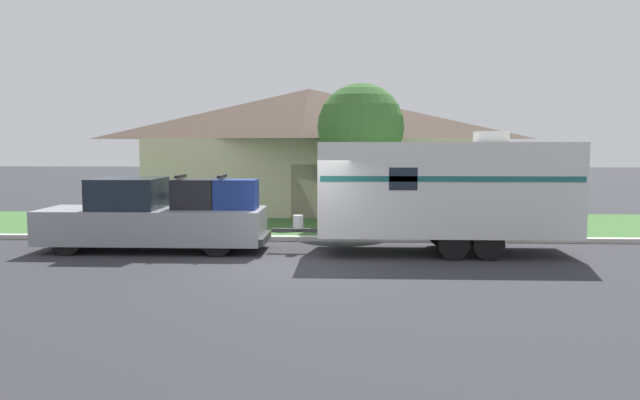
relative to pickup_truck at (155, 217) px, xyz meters
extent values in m
plane|color=#2D2D33|center=(4.02, -1.92, -0.91)|extent=(120.00, 120.00, 0.00)
cube|color=beige|center=(4.02, 1.83, -0.84)|extent=(80.00, 0.30, 0.14)
cube|color=#3D6B33|center=(4.02, 5.48, -0.89)|extent=(80.00, 7.00, 0.03)
cube|color=beige|center=(3.57, 10.44, 0.64)|extent=(12.73, 6.61, 3.09)
pyramid|color=#4C3D33|center=(3.57, 10.44, 3.25)|extent=(13.75, 7.14, 2.14)
cube|color=#4C3828|center=(3.57, 7.16, 0.14)|extent=(1.00, 0.06, 2.10)
cylinder|color=black|center=(-2.09, -0.79, -0.48)|extent=(0.85, 0.28, 0.85)
cylinder|color=black|center=(-2.09, 0.79, -0.48)|extent=(0.85, 0.28, 0.85)
cylinder|color=black|center=(1.86, -0.79, -0.48)|extent=(0.85, 0.28, 0.85)
cylinder|color=black|center=(1.86, 0.79, -0.48)|extent=(0.85, 0.28, 0.85)
cube|color=gray|center=(-1.34, 0.00, -0.22)|extent=(3.42, 1.93, 0.91)
cube|color=#19232D|center=(-0.73, 0.00, 0.66)|extent=(1.78, 1.78, 0.83)
cube|color=gray|center=(1.65, 0.00, -0.22)|extent=(2.57, 1.93, 0.91)
cube|color=#333333|center=(3.00, 0.00, -0.55)|extent=(0.12, 1.74, 0.20)
cube|color=black|center=(1.09, 0.00, 0.64)|extent=(1.15, 0.81, 0.80)
cube|color=black|center=(0.72, 0.00, 1.12)|extent=(0.10, 0.89, 0.08)
cube|color=navy|center=(2.22, 0.00, 0.64)|extent=(1.15, 0.81, 0.80)
cube|color=black|center=(1.85, 0.00, 1.12)|extent=(0.10, 0.89, 0.08)
cylinder|color=black|center=(7.89, -1.05, -0.51)|extent=(0.78, 0.22, 0.78)
cylinder|color=black|center=(7.89, 1.05, -0.51)|extent=(0.78, 0.22, 0.78)
cylinder|color=black|center=(8.75, -1.05, -0.51)|extent=(0.78, 0.22, 0.78)
cylinder|color=black|center=(8.75, 1.05, -0.51)|extent=(0.78, 0.22, 0.78)
cube|color=silver|center=(7.79, 0.00, 0.83)|extent=(6.63, 2.38, 2.42)
cube|color=#1E6660|center=(7.79, -1.19, 1.14)|extent=(6.49, 0.01, 0.14)
cube|color=#383838|center=(3.83, 0.00, -0.33)|extent=(1.29, 0.12, 0.10)
cylinder|color=silver|center=(3.90, 0.00, -0.10)|extent=(0.28, 0.28, 0.36)
cube|color=silver|center=(8.98, 0.00, 2.18)|extent=(0.80, 0.68, 0.28)
cube|color=#19232D|center=(6.59, -1.19, 1.14)|extent=(0.70, 0.01, 0.56)
cylinder|color=brown|center=(0.68, 2.40, -0.31)|extent=(0.09, 0.09, 1.19)
cube|color=black|center=(0.68, 2.40, 0.39)|extent=(0.48, 0.20, 0.22)
cylinder|color=brown|center=(5.68, 5.17, 0.27)|extent=(0.24, 0.24, 2.34)
sphere|color=#38662D|center=(5.68, 5.17, 2.57)|extent=(3.01, 3.01, 3.01)
camera|label=1|loc=(5.21, -16.59, 2.03)|focal=35.00mm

